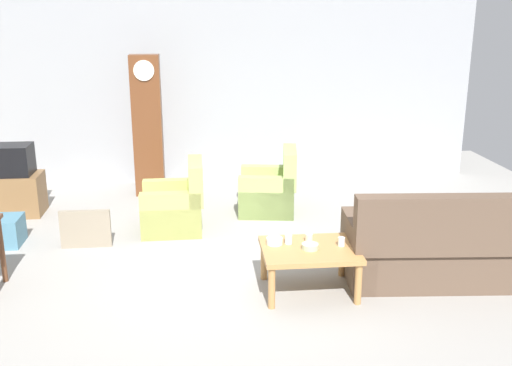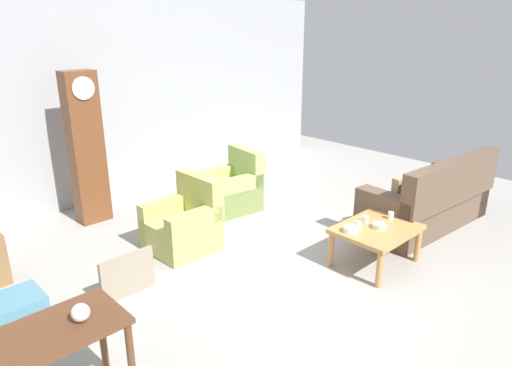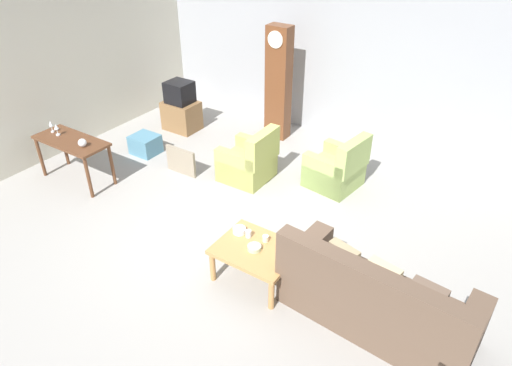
{
  "view_description": "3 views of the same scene",
  "coord_description": "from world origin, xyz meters",
  "px_view_note": "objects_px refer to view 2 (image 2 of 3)",
  "views": [
    {
      "loc": [
        -0.4,
        -6.08,
        2.75
      ],
      "look_at": [
        0.29,
        0.74,
        0.74
      ],
      "focal_mm": 41.15,
      "sensor_mm": 36.0,
      "label": 1
    },
    {
      "loc": [
        -3.7,
        -3.24,
        2.71
      ],
      "look_at": [
        0.06,
        0.69,
        0.82
      ],
      "focal_mm": 31.98,
      "sensor_mm": 36.0,
      "label": 2
    },
    {
      "loc": [
        3.02,
        -4.24,
        4.08
      ],
      "look_at": [
        0.08,
        0.22,
        0.7
      ],
      "focal_mm": 32.14,
      "sensor_mm": 36.0,
      "label": 3
    }
  ],
  "objects_px": {
    "framed_picture_leaning": "(128,275)",
    "storage_box_blue": "(17,313)",
    "armchair_olive_near": "(184,226)",
    "console_table_dark": "(28,354)",
    "coffee_table_wood": "(376,232)",
    "cup_blue_rimmed": "(358,225)",
    "cup_white_porcelain": "(391,215)",
    "armchair_olive_far": "(232,190)",
    "couch_floral": "(429,202)",
    "bowl_shallow_green": "(379,226)",
    "bowl_white_stacked": "(351,229)",
    "glass_dome_cloche": "(80,313)",
    "cup_cream_tall": "(366,219)",
    "grandfather_clock": "(86,149)"
  },
  "relations": [
    {
      "from": "framed_picture_leaning",
      "to": "storage_box_blue",
      "type": "xyz_separation_m",
      "value": [
        -1.04,
        0.19,
        -0.06
      ]
    },
    {
      "from": "armchair_olive_near",
      "to": "console_table_dark",
      "type": "xyz_separation_m",
      "value": [
        -2.37,
        -1.6,
        0.33
      ]
    },
    {
      "from": "coffee_table_wood",
      "to": "cup_blue_rimmed",
      "type": "xyz_separation_m",
      "value": [
        -0.2,
        0.13,
        0.12
      ]
    },
    {
      "from": "cup_white_porcelain",
      "to": "armchair_olive_far",
      "type": "bearing_deg",
      "value": 99.43
    },
    {
      "from": "armchair_olive_far",
      "to": "console_table_dark",
      "type": "bearing_deg",
      "value": -149.25
    },
    {
      "from": "couch_floral",
      "to": "bowl_shallow_green",
      "type": "relative_size",
      "value": 12.78
    },
    {
      "from": "bowl_white_stacked",
      "to": "framed_picture_leaning",
      "type": "bearing_deg",
      "value": 148.86
    },
    {
      "from": "glass_dome_cloche",
      "to": "cup_cream_tall",
      "type": "relative_size",
      "value": 1.66
    },
    {
      "from": "armchair_olive_near",
      "to": "bowl_shallow_green",
      "type": "relative_size",
      "value": 5.44
    },
    {
      "from": "storage_box_blue",
      "to": "cup_white_porcelain",
      "type": "height_order",
      "value": "cup_white_porcelain"
    },
    {
      "from": "armchair_olive_near",
      "to": "storage_box_blue",
      "type": "bearing_deg",
      "value": -171.79
    },
    {
      "from": "storage_box_blue",
      "to": "bowl_shallow_green",
      "type": "distance_m",
      "value": 3.88
    },
    {
      "from": "armchair_olive_far",
      "to": "glass_dome_cloche",
      "type": "bearing_deg",
      "value": -146.06
    },
    {
      "from": "bowl_shallow_green",
      "to": "console_table_dark",
      "type": "bearing_deg",
      "value": 174.83
    },
    {
      "from": "storage_box_blue",
      "to": "cup_white_porcelain",
      "type": "relative_size",
      "value": 5.24
    },
    {
      "from": "grandfather_clock",
      "to": "couch_floral",
      "type": "bearing_deg",
      "value": -46.2
    },
    {
      "from": "grandfather_clock",
      "to": "cup_white_porcelain",
      "type": "xyz_separation_m",
      "value": [
        2.17,
        -3.54,
        -0.56
      ]
    },
    {
      "from": "glass_dome_cloche",
      "to": "framed_picture_leaning",
      "type": "bearing_deg",
      "value": 50.84
    },
    {
      "from": "storage_box_blue",
      "to": "bowl_shallow_green",
      "type": "bearing_deg",
      "value": -25.07
    },
    {
      "from": "framed_picture_leaning",
      "to": "bowl_shallow_green",
      "type": "relative_size",
      "value": 3.55
    },
    {
      "from": "couch_floral",
      "to": "cup_blue_rimmed",
      "type": "relative_size",
      "value": 22.73
    },
    {
      "from": "console_table_dark",
      "to": "glass_dome_cloche",
      "type": "relative_size",
      "value": 9.88
    },
    {
      "from": "armchair_olive_far",
      "to": "coffee_table_wood",
      "type": "relative_size",
      "value": 0.96
    },
    {
      "from": "armchair_olive_far",
      "to": "bowl_shallow_green",
      "type": "height_order",
      "value": "armchair_olive_far"
    },
    {
      "from": "cup_cream_tall",
      "to": "bowl_shallow_green",
      "type": "bearing_deg",
      "value": -97.65
    },
    {
      "from": "armchair_olive_far",
      "to": "coffee_table_wood",
      "type": "xyz_separation_m",
      "value": [
        0.09,
        -2.5,
        0.1
      ]
    },
    {
      "from": "grandfather_clock",
      "to": "armchair_olive_near",
      "type": "bearing_deg",
      "value": -74.91
    },
    {
      "from": "grandfather_clock",
      "to": "bowl_white_stacked",
      "type": "relative_size",
      "value": 13.12
    },
    {
      "from": "framed_picture_leaning",
      "to": "cup_cream_tall",
      "type": "distance_m",
      "value": 2.8
    },
    {
      "from": "bowl_shallow_green",
      "to": "armchair_olive_near",
      "type": "bearing_deg",
      "value": 125.73
    },
    {
      "from": "cup_white_porcelain",
      "to": "bowl_shallow_green",
      "type": "xyz_separation_m",
      "value": [
        -0.33,
        -0.05,
        -0.02
      ]
    },
    {
      "from": "storage_box_blue",
      "to": "cup_white_porcelain",
      "type": "bearing_deg",
      "value": -22.54
    },
    {
      "from": "armchair_olive_far",
      "to": "armchair_olive_near",
      "type": "bearing_deg",
      "value": -155.92
    },
    {
      "from": "console_table_dark",
      "to": "cup_cream_tall",
      "type": "xyz_separation_m",
      "value": [
        3.79,
        -0.14,
        -0.13
      ]
    },
    {
      "from": "armchair_olive_near",
      "to": "bowl_white_stacked",
      "type": "relative_size",
      "value": 5.62
    },
    {
      "from": "armchair_olive_near",
      "to": "bowl_shallow_green",
      "type": "bearing_deg",
      "value": -54.27
    },
    {
      "from": "coffee_table_wood",
      "to": "storage_box_blue",
      "type": "distance_m",
      "value": 3.86
    },
    {
      "from": "framed_picture_leaning",
      "to": "cup_blue_rimmed",
      "type": "bearing_deg",
      "value": -29.61
    },
    {
      "from": "framed_picture_leaning",
      "to": "cup_white_porcelain",
      "type": "height_order",
      "value": "cup_white_porcelain"
    },
    {
      "from": "couch_floral",
      "to": "glass_dome_cloche",
      "type": "xyz_separation_m",
      "value": [
        -4.89,
        0.18,
        0.46
      ]
    },
    {
      "from": "couch_floral",
      "to": "bowl_shallow_green",
      "type": "height_order",
      "value": "couch_floral"
    },
    {
      "from": "coffee_table_wood",
      "to": "framed_picture_leaning",
      "type": "relative_size",
      "value": 1.6
    },
    {
      "from": "glass_dome_cloche",
      "to": "storage_box_blue",
      "type": "bearing_deg",
      "value": 94.35
    },
    {
      "from": "grandfather_clock",
      "to": "glass_dome_cloche",
      "type": "xyz_separation_m",
      "value": [
        -1.56,
        -3.29,
        -0.27
      ]
    },
    {
      "from": "cup_blue_rimmed",
      "to": "bowl_shallow_green",
      "type": "relative_size",
      "value": 0.56
    },
    {
      "from": "armchair_olive_far",
      "to": "framed_picture_leaning",
      "type": "distance_m",
      "value": 2.62
    },
    {
      "from": "console_table_dark",
      "to": "glass_dome_cloche",
      "type": "distance_m",
      "value": 0.4
    },
    {
      "from": "console_table_dark",
      "to": "bowl_white_stacked",
      "type": "distance_m",
      "value": 3.44
    },
    {
      "from": "couch_floral",
      "to": "coffee_table_wood",
      "type": "bearing_deg",
      "value": -176.82
    },
    {
      "from": "grandfather_clock",
      "to": "cup_cream_tall",
      "type": "xyz_separation_m",
      "value": [
        1.87,
        -3.38,
        -0.57
      ]
    }
  ]
}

